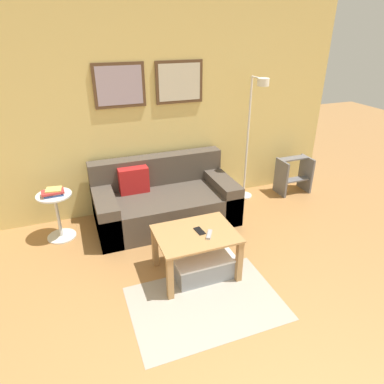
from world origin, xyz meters
TOP-DOWN VIEW (x-y plane):
  - wall_back at (0.00, 3.45)m, footprint 5.60×0.09m
  - area_rug at (0.14, 1.43)m, footprint 1.34×0.92m
  - couch at (0.21, 2.99)m, footprint 1.71×0.90m
  - coffee_table at (0.21, 1.87)m, footprint 0.77×0.59m
  - storage_bin at (0.26, 1.84)m, footprint 0.59×0.45m
  - floor_lamp at (1.48, 3.10)m, footprint 0.24×0.45m
  - side_table at (-1.04, 3.02)m, footprint 0.39×0.39m
  - book_stack at (-1.04, 3.01)m, footprint 0.24×0.18m
  - remote_control at (0.31, 1.78)m, footprint 0.11×0.15m
  - cell_phone at (0.25, 1.88)m, footprint 0.08×0.15m
  - step_stool at (2.23, 3.09)m, footprint 0.46×0.31m

SIDE VIEW (x-z plane):
  - area_rug at x=0.14m, z-range 0.00..0.01m
  - storage_bin at x=0.26m, z-range 0.00..0.23m
  - couch at x=0.21m, z-range -0.12..0.65m
  - step_stool at x=2.23m, z-range 0.02..0.54m
  - side_table at x=-1.04m, z-range 0.06..0.62m
  - coffee_table at x=0.21m, z-range 0.13..0.61m
  - cell_phone at x=0.25m, z-range 0.47..0.48m
  - remote_control at x=0.31m, z-range 0.47..0.49m
  - book_stack at x=-1.04m, z-range 0.56..0.63m
  - floor_lamp at x=1.48m, z-range 0.15..1.84m
  - wall_back at x=0.00m, z-range 0.01..2.56m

